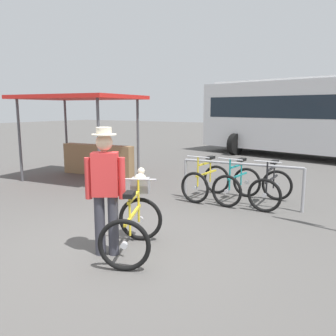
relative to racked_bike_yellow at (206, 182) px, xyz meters
The scene contains 9 objects.
ground_plane 3.31m from the racked_bike_yellow, 88.21° to the right, with size 80.00×80.00×0.00m, color #514F4C.
bike_rack_rail 0.87m from the racked_bike_yellow, ahead, with size 2.50×0.25×0.88m.
racked_bike_yellow is the anchor object (origin of this frame).
racked_bike_teal 0.70m from the racked_bike_yellow, ahead, with size 0.72×1.13×0.97m.
racked_bike_black 1.40m from the racked_bike_yellow, ahead, with size 0.69×1.12×0.97m.
featured_bicycle 3.19m from the racked_bike_yellow, 82.33° to the right, with size 1.05×1.26×1.09m.
person_with_featured_bike 3.52m from the racked_bike_yellow, 86.98° to the right, with size 0.46×0.35×1.72m.
bus_distant 7.98m from the racked_bike_yellow, 80.29° to the left, with size 10.31×4.83×3.08m.
market_stall 4.03m from the racked_bike_yellow, behind, with size 3.32×2.60×2.30m.
Camera 1 is at (3.16, -3.60, 1.97)m, focal length 37.61 mm.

